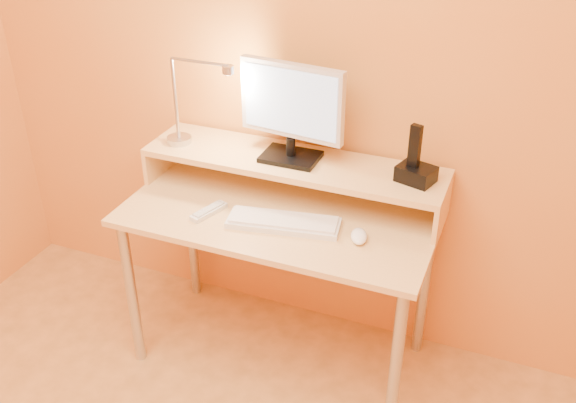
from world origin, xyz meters
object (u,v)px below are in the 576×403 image
at_px(monitor_panel, 292,101).
at_px(mouse, 359,236).
at_px(lamp_base, 179,140).
at_px(phone_dock, 416,174).
at_px(keyboard, 283,223).
at_px(remote_control, 209,212).

height_order(monitor_panel, mouse, monitor_panel).
distance_m(lamp_base, mouse, 0.86).
height_order(monitor_panel, phone_dock, monitor_panel).
relative_size(monitor_panel, keyboard, 1.01).
relative_size(lamp_base, remote_control, 0.61).
relative_size(keyboard, remote_control, 2.56).
bearing_deg(remote_control, monitor_panel, 66.49).
relative_size(lamp_base, phone_dock, 0.77).
xyz_separation_m(phone_dock, keyboard, (-0.43, -0.23, -0.18)).
bearing_deg(lamp_base, monitor_panel, 4.77).
bearing_deg(remote_control, keyboard, 23.43).
height_order(mouse, remote_control, mouse).
distance_m(lamp_base, remote_control, 0.37).
height_order(lamp_base, remote_control, lamp_base).
bearing_deg(monitor_panel, remote_control, -125.25).
distance_m(mouse, remote_control, 0.59).
bearing_deg(phone_dock, remote_control, -144.22).
xyz_separation_m(keyboard, remote_control, (-0.30, -0.03, -0.00)).
xyz_separation_m(monitor_panel, keyboard, (0.06, -0.24, -0.39)).
bearing_deg(phone_dock, mouse, -106.66).
bearing_deg(mouse, keyboard, 165.16).
xyz_separation_m(lamp_base, phone_dock, (0.97, 0.03, 0.02)).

